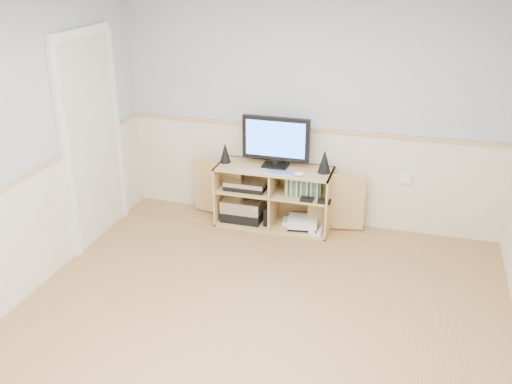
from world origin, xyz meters
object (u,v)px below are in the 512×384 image
at_px(monitor, 276,140).
at_px(game_consoles, 302,223).
at_px(media_cabinet, 275,194).
at_px(keyboard, 281,173).

relative_size(monitor, game_consoles, 1.53).
height_order(media_cabinet, monitor, monitor).
bearing_deg(monitor, media_cabinet, 90.00).
distance_m(media_cabinet, keyboard, 0.39).
bearing_deg(keyboard, game_consoles, 35.01).
height_order(monitor, game_consoles, monitor).
bearing_deg(media_cabinet, monitor, -90.00).
xyz_separation_m(media_cabinet, keyboard, (0.11, -0.19, 0.32)).
xyz_separation_m(keyboard, game_consoles, (0.20, 0.13, -0.59)).
distance_m(media_cabinet, monitor, 0.61).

